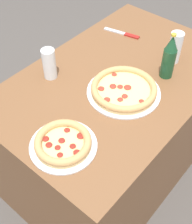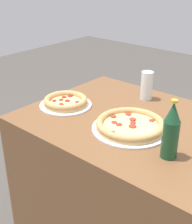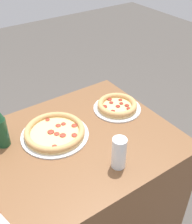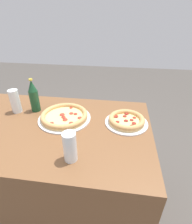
{
  "view_description": "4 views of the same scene",
  "coord_description": "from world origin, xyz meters",
  "px_view_note": "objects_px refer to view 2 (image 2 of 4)",
  "views": [
    {
      "loc": [
        0.94,
        0.66,
        1.74
      ],
      "look_at": [
        0.27,
        0.09,
        0.81
      ],
      "focal_mm": 50.0,
      "sensor_mm": 36.0,
      "label": 1
    },
    {
      "loc": [
        -0.6,
        1.09,
        1.42
      ],
      "look_at": [
        0.25,
        0.1,
        0.8
      ],
      "focal_mm": 50.0,
      "sensor_mm": 36.0,
      "label": 2
    },
    {
      "loc": [
        -0.37,
        -0.9,
        1.68
      ],
      "look_at": [
        0.3,
        0.06,
        0.83
      ],
      "focal_mm": 45.0,
      "sensor_mm": 36.0,
      "label": 3
    },
    {
      "loc": [
        0.4,
        -0.82,
        1.38
      ],
      "look_at": [
        0.27,
        0.12,
        0.82
      ],
      "focal_mm": 28.0,
      "sensor_mm": 36.0,
      "label": 4
    }
  ],
  "objects_px": {
    "pizza_pepperoni": "(130,125)",
    "beer_bottle": "(171,131)",
    "glass_cola": "(147,87)",
    "pizza_salami": "(66,102)"
  },
  "relations": [
    {
      "from": "pizza_salami",
      "to": "pizza_pepperoni",
      "type": "distance_m",
      "value": 0.39
    },
    {
      "from": "pizza_pepperoni",
      "to": "beer_bottle",
      "type": "bearing_deg",
      "value": 160.66
    },
    {
      "from": "pizza_salami",
      "to": "pizza_pepperoni",
      "type": "height_order",
      "value": "same"
    },
    {
      "from": "pizza_salami",
      "to": "glass_cola",
      "type": "height_order",
      "value": "glass_cola"
    },
    {
      "from": "beer_bottle",
      "to": "glass_cola",
      "type": "bearing_deg",
      "value": -48.92
    },
    {
      "from": "glass_cola",
      "to": "pizza_salami",
      "type": "bearing_deg",
      "value": 52.53
    },
    {
      "from": "pizza_salami",
      "to": "beer_bottle",
      "type": "distance_m",
      "value": 0.63
    },
    {
      "from": "pizza_salami",
      "to": "pizza_pepperoni",
      "type": "xyz_separation_m",
      "value": [
        -0.39,
        -0.01,
        0.0
      ]
    },
    {
      "from": "pizza_pepperoni",
      "to": "beer_bottle",
      "type": "xyz_separation_m",
      "value": [
        -0.23,
        0.08,
        0.09
      ]
    },
    {
      "from": "pizza_pepperoni",
      "to": "beer_bottle",
      "type": "height_order",
      "value": "beer_bottle"
    }
  ]
}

